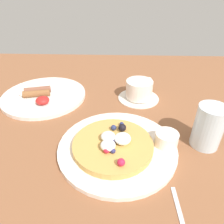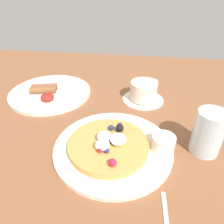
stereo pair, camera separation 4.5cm
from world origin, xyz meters
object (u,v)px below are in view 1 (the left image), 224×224
Objects in this scene: syrup_ramekin at (166,139)px; water_glass at (209,127)px; coffee_saucer at (138,98)px; breakfast_plate at (44,96)px; pancake_plate at (117,147)px; coffee_cup at (139,89)px.

water_glass reaches higher than syrup_ramekin.
coffee_saucer is at bearing 101.36° from syrup_ramekin.
breakfast_plate is at bearing 147.62° from syrup_ramekin.
pancake_plate is at bearing -105.21° from coffee_saucer.
coffee_saucer is at bearing -129.35° from coffee_cup.
water_glass is at bearing 7.06° from pancake_plate.
coffee_saucer is (31.56, 0.52, -0.30)cm from breakfast_plate.
water_glass is (14.32, -21.80, 4.98)cm from coffee_saucer.
coffee_cup is (-4.63, 23.64, 0.78)cm from syrup_ramekin.
syrup_ramekin is at bearing -32.38° from breakfast_plate.
coffee_cup is (6.73, 24.51, 3.02)cm from pancake_plate.
syrup_ramekin is 0.53× the size of coffee_cup.
pancake_plate is 2.72× the size of coffee_cup.
breakfast_plate is at bearing 155.12° from water_glass.
pancake_plate and breakfast_plate have the same top height.
water_glass is at bearing -56.69° from coffee_saucer.
coffee_saucer is at bearing 74.79° from pancake_plate.
syrup_ramekin is (11.36, 0.87, 2.24)cm from pancake_plate.
coffee_cup is at bearing 74.65° from pancake_plate.
pancake_plate is at bearing -43.77° from breakfast_plate.
coffee_cup reaches higher than breakfast_plate.
coffee_cup reaches higher than coffee_saucer.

